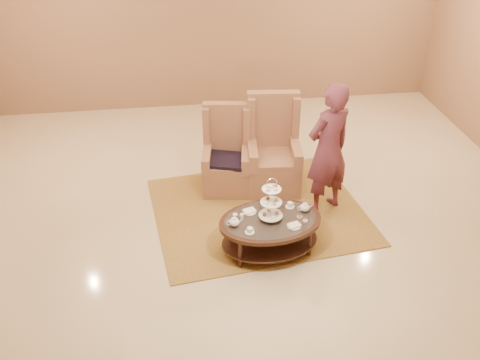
{
  "coord_description": "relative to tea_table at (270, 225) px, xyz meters",
  "views": [
    {
      "loc": [
        -0.89,
        -5.33,
        4.18
      ],
      "look_at": [
        -0.13,
        0.2,
        0.66
      ],
      "focal_mm": 40.0,
      "sensor_mm": 36.0,
      "label": 1
    }
  ],
  "objects": [
    {
      "name": "rug",
      "position": [
        0.0,
        0.81,
        -0.37
      ],
      "size": [
        2.97,
        2.58,
        0.01
      ],
      "rotation": [
        0.0,
        0.0,
        0.12
      ],
      "color": "#A7883B",
      "rests_on": "ground"
    },
    {
      "name": "ceiling",
      "position": [
        -0.15,
        0.39,
        -0.37
      ],
      "size": [
        8.0,
        8.0,
        0.02
      ],
      "primitive_type": "cube",
      "color": "white",
      "rests_on": "ground"
    },
    {
      "name": "armchair_left",
      "position": [
        -0.34,
        1.51,
        0.03
      ],
      "size": [
        0.74,
        0.76,
        1.2
      ],
      "rotation": [
        0.0,
        0.0,
        -0.15
      ],
      "color": "#9A6648",
      "rests_on": "ground"
    },
    {
      "name": "person",
      "position": [
        0.87,
        0.77,
        0.53
      ],
      "size": [
        0.77,
        0.66,
        1.8
      ],
      "rotation": [
        0.0,
        0.0,
        3.56
      ],
      "color": "#5C2734",
      "rests_on": "ground"
    },
    {
      "name": "armchair_right",
      "position": [
        0.31,
        1.48,
        0.07
      ],
      "size": [
        0.79,
        0.81,
        1.34
      ],
      "rotation": [
        0.0,
        0.0,
        -0.1
      ],
      "color": "#9A6648",
      "rests_on": "ground"
    },
    {
      "name": "ground",
      "position": [
        -0.15,
        0.39,
        -0.37
      ],
      "size": [
        8.0,
        8.0,
        0.0
      ],
      "primitive_type": "plane",
      "color": "beige",
      "rests_on": "ground"
    },
    {
      "name": "tea_table",
      "position": [
        0.0,
        0.0,
        0.0
      ],
      "size": [
        1.31,
        0.98,
        1.03
      ],
      "rotation": [
        0.0,
        0.0,
        0.12
      ],
      "color": "black",
      "rests_on": "ground"
    },
    {
      "name": "wall_back",
      "position": [
        -0.15,
        4.39,
        1.38
      ],
      "size": [
        8.0,
        0.04,
        3.5
      ],
      "primitive_type": "cube",
      "color": "#966E52",
      "rests_on": "ground"
    }
  ]
}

